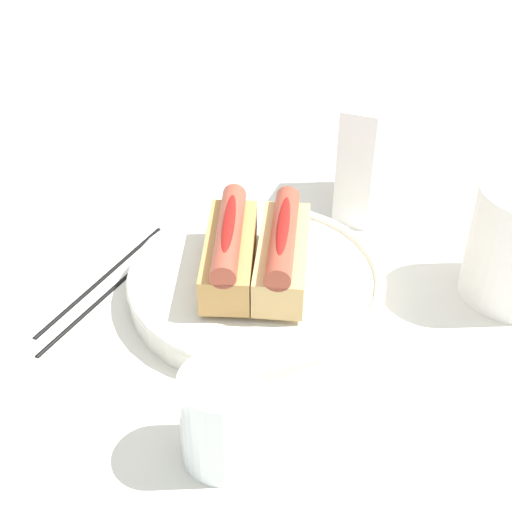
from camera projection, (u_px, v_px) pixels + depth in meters
name	position (u px, v px, depth m)	size (l,w,h in m)	color
ground_plane	(269.00, 305.00, 0.77)	(2.40, 2.40, 0.00)	silver
serving_bowl	(256.00, 282.00, 0.77)	(0.27, 0.27, 0.03)	silver
hotdog_front	(230.00, 249.00, 0.75)	(0.15, 0.06, 0.06)	tan
hotdog_back	(283.00, 251.00, 0.74)	(0.15, 0.05, 0.06)	#DBB270
water_glass	(221.00, 420.00, 0.59)	(0.07, 0.07, 0.09)	white
napkin_box	(365.00, 153.00, 0.88)	(0.11, 0.04, 0.15)	white
chopstick_near	(106.00, 295.00, 0.78)	(0.01, 0.01, 0.22)	black
chopstick_far	(102.00, 277.00, 0.80)	(0.01, 0.01, 0.22)	black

